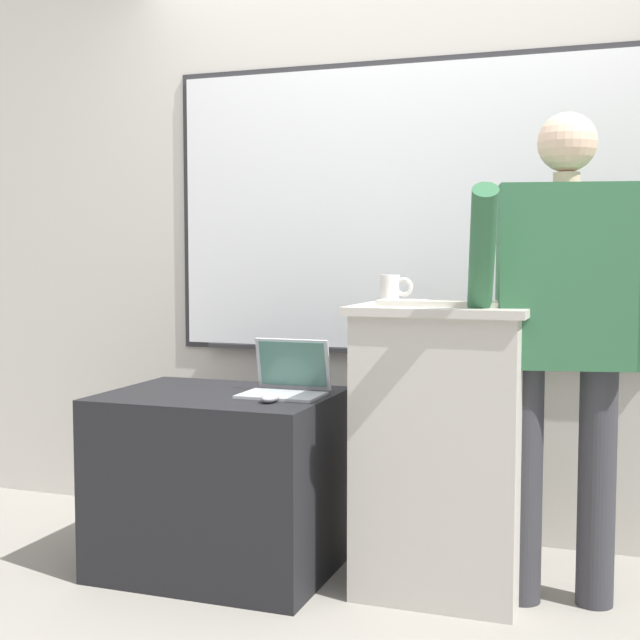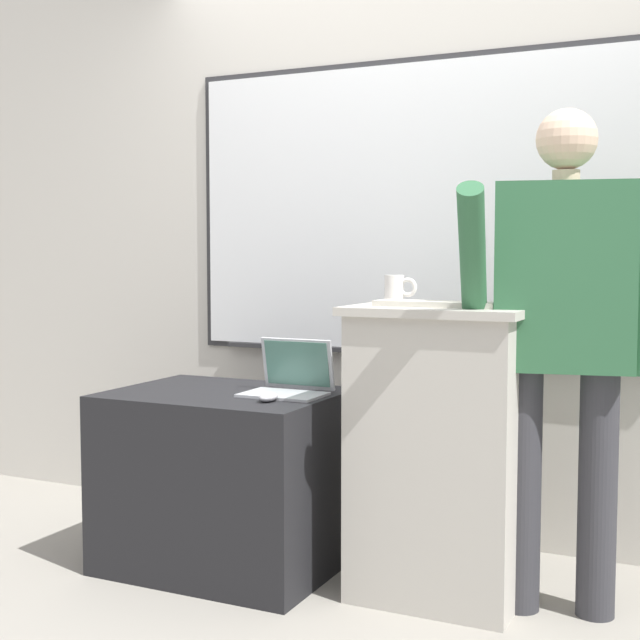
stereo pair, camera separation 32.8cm
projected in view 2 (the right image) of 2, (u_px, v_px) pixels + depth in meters
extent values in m
plane|color=gray|center=(309.00, 631.00, 2.92)|extent=(30.00, 30.00, 0.00)
cube|color=beige|center=(426.00, 232.00, 3.86)|extent=(6.40, 0.12, 2.65)
cube|color=#2D2D30|center=(431.00, 208.00, 3.77)|extent=(2.24, 0.02, 1.27)
cube|color=white|center=(431.00, 208.00, 3.77)|extent=(2.19, 0.02, 1.22)
cube|color=#2D2D30|center=(429.00, 354.00, 3.80)|extent=(1.97, 0.04, 0.02)
cube|color=#BCB7AD|center=(441.00, 456.00, 3.18)|extent=(0.58, 0.45, 1.02)
cube|color=#BCB7AD|center=(442.00, 310.00, 3.14)|extent=(0.63, 0.49, 0.03)
cube|color=black|center=(226.00, 479.00, 3.50)|extent=(0.87, 0.67, 0.69)
cylinder|color=#333338|center=(522.00, 490.00, 3.07)|extent=(0.13, 0.13, 0.84)
cylinder|color=#333338|center=(598.00, 495.00, 3.01)|extent=(0.13, 0.13, 0.84)
cube|color=#2D603D|center=(564.00, 277.00, 2.98)|extent=(0.49, 0.31, 0.63)
cylinder|color=beige|center=(566.00, 176.00, 2.96)|extent=(0.09, 0.09, 0.04)
sphere|color=beige|center=(567.00, 139.00, 2.95)|extent=(0.20, 0.20, 0.20)
cylinder|color=#2D603D|center=(473.00, 266.00, 2.87)|extent=(0.17, 0.44, 0.52)
cube|color=#B7BABF|center=(283.00, 395.00, 3.37)|extent=(0.31, 0.21, 0.01)
cube|color=#B7BABF|center=(298.00, 364.00, 3.48)|extent=(0.30, 0.05, 0.20)
cube|color=#4C7A6B|center=(297.00, 364.00, 3.47)|extent=(0.27, 0.04, 0.17)
cube|color=beige|center=(436.00, 304.00, 3.09)|extent=(0.43, 0.12, 0.02)
ellipsoid|color=#BCBCC1|center=(268.00, 397.00, 3.25)|extent=(0.06, 0.10, 0.03)
cylinder|color=silver|center=(394.00, 288.00, 3.40)|extent=(0.08, 0.08, 0.10)
torus|color=silver|center=(408.00, 287.00, 3.38)|extent=(0.07, 0.02, 0.07)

